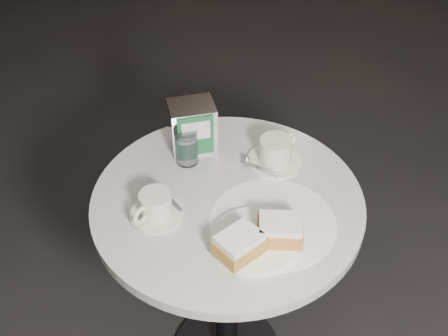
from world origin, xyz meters
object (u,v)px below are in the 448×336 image
(beignet_plate, at_px, (257,238))
(coffee_cup_right, at_px, (275,153))
(water_glass_right, at_px, (189,130))
(napkin_dispenser, at_px, (192,127))
(coffee_cup_left, at_px, (156,207))
(water_glass_left, at_px, (187,147))
(cafe_table, at_px, (227,248))

(beignet_plate, xyz_separation_m, coffee_cup_right, (0.19, 0.24, 0.01))
(water_glass_right, relative_size, napkin_dispenser, 0.77)
(coffee_cup_left, distance_m, water_glass_left, 0.22)
(water_glass_left, bearing_deg, cafe_table, -79.37)
(cafe_table, xyz_separation_m, water_glass_left, (-0.03, 0.18, 0.25))
(cafe_table, xyz_separation_m, beignet_plate, (-0.01, -0.18, 0.22))
(coffee_cup_left, height_order, water_glass_right, water_glass_right)
(coffee_cup_right, distance_m, water_glass_left, 0.24)
(coffee_cup_left, bearing_deg, coffee_cup_right, -17.60)
(beignet_plate, height_order, water_glass_right, water_glass_right)
(coffee_cup_right, bearing_deg, water_glass_left, 134.08)
(cafe_table, distance_m, beignet_plate, 0.29)
(beignet_plate, distance_m, water_glass_left, 0.36)
(beignet_plate, height_order, coffee_cup_right, coffee_cup_right)
(cafe_table, bearing_deg, napkin_dispenser, 88.41)
(beignet_plate, bearing_deg, coffee_cup_right, 51.64)
(water_glass_right, bearing_deg, cafe_table, -90.55)
(beignet_plate, distance_m, water_glass_right, 0.42)
(coffee_cup_left, bearing_deg, water_glass_right, 24.78)
(coffee_cup_left, xyz_separation_m, water_glass_right, (0.19, 0.22, 0.02))
(cafe_table, distance_m, water_glass_left, 0.31)
(water_glass_right, bearing_deg, coffee_cup_right, -44.61)
(cafe_table, relative_size, water_glass_right, 6.78)
(cafe_table, relative_size, coffee_cup_left, 4.15)
(cafe_table, relative_size, coffee_cup_right, 3.94)
(napkin_dispenser, bearing_deg, coffee_cup_left, -119.93)
(cafe_table, xyz_separation_m, water_glass_right, (0.00, 0.24, 0.25))
(water_glass_right, bearing_deg, beignet_plate, -91.96)
(cafe_table, height_order, beignet_plate, beignet_plate)
(water_glass_left, distance_m, napkin_dispenser, 0.07)
(beignet_plate, height_order, water_glass_left, water_glass_left)
(water_glass_right, bearing_deg, coffee_cup_left, -130.94)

